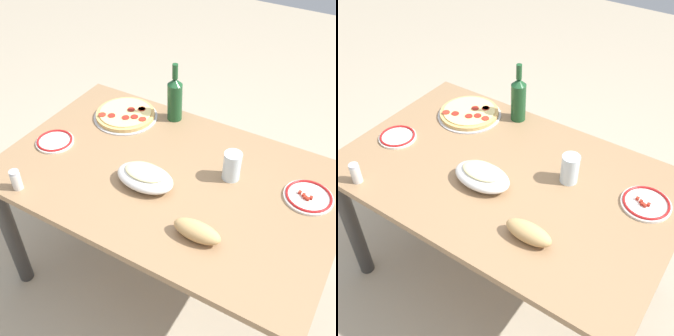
{
  "view_description": "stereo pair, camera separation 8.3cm",
  "coord_description": "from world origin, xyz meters",
  "views": [
    {
      "loc": [
        -0.64,
        1.09,
        1.85
      ],
      "look_at": [
        0.0,
        0.0,
        0.74
      ],
      "focal_mm": 44.75,
      "sensor_mm": 36.0,
      "label": 1
    },
    {
      "loc": [
        -0.71,
        1.04,
        1.85
      ],
      "look_at": [
        0.0,
        0.0,
        0.74
      ],
      "focal_mm": 44.75,
      "sensor_mm": 36.0,
      "label": 2
    }
  ],
  "objects": [
    {
      "name": "baked_pasta_dish",
      "position": [
        0.05,
        0.1,
        0.75
      ],
      "size": [
        0.24,
        0.15,
        0.08
      ],
      "color": "white",
      "rests_on": "dining_table"
    },
    {
      "name": "bread_loaf",
      "position": [
        -0.25,
        0.24,
        0.75
      ],
      "size": [
        0.18,
        0.07,
        0.07
      ],
      "primitive_type": "ellipsoid",
      "color": "tan",
      "rests_on": "dining_table"
    },
    {
      "name": "pepperoni_pizza",
      "position": [
        0.38,
        -0.25,
        0.73
      ],
      "size": [
        0.3,
        0.3,
        0.03
      ],
      "color": "#B7B7BC",
      "rests_on": "dining_table"
    },
    {
      "name": "spice_shaker",
      "position": [
        0.46,
        0.37,
        0.76
      ],
      "size": [
        0.04,
        0.04,
        0.09
      ],
      "color": "silver",
      "rests_on": "dining_table"
    },
    {
      "name": "wine_bottle",
      "position": [
        0.17,
        -0.36,
        0.82
      ],
      "size": [
        0.07,
        0.07,
        0.28
      ],
      "color": "#194723",
      "rests_on": "dining_table"
    },
    {
      "name": "water_glass",
      "position": [
        -0.23,
        -0.11,
        0.77
      ],
      "size": [
        0.07,
        0.07,
        0.12
      ],
      "primitive_type": "cylinder",
      "color": "silver",
      "rests_on": "dining_table"
    },
    {
      "name": "side_plate_far",
      "position": [
        -0.53,
        -0.15,
        0.72
      ],
      "size": [
        0.19,
        0.19,
        0.02
      ],
      "color": "white",
      "rests_on": "dining_table"
    },
    {
      "name": "side_plate_near",
      "position": [
        0.54,
        0.08,
        0.72
      ],
      "size": [
        0.17,
        0.17,
        0.02
      ],
      "color": "white",
      "rests_on": "dining_table"
    },
    {
      "name": "dining_table",
      "position": [
        0.0,
        0.0,
        0.6
      ],
      "size": [
        1.38,
        0.86,
        0.71
      ],
      "color": "#93704C",
      "rests_on": "ground"
    },
    {
      "name": "ground_plane",
      "position": [
        0.0,
        0.0,
        0.0
      ],
      "size": [
        8.0,
        8.0,
        0.0
      ],
      "primitive_type": "plane",
      "color": "tan",
      "rests_on": "ground"
    }
  ]
}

